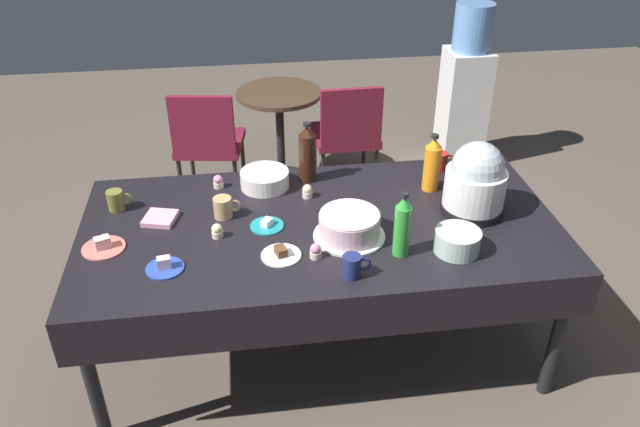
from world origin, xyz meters
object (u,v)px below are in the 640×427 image
at_px(slow_cooker, 476,181).
at_px(soda_bottle_orange_juice, 432,164).
at_px(coffee_mug_tan, 223,207).
at_px(dessert_plate_cobalt, 165,266).
at_px(cupcake_mint, 217,231).
at_px(soda_bottle_cola, 307,154).
at_px(maroon_chair_right, 347,131).
at_px(frosted_layer_cake, 349,226).
at_px(cupcake_berry, 307,191).
at_px(potluck_table, 320,234).
at_px(round_cafe_table, 280,121).
at_px(coffee_mug_navy, 353,266).
at_px(soda_bottle_lime_soda, 402,226).
at_px(maroon_chair_left, 208,139).
at_px(ceramic_snack_bowl, 265,179).
at_px(coffee_mug_red, 440,161).
at_px(glass_salad_bowl, 457,241).
at_px(dessert_plate_teal, 267,225).
at_px(water_cooler, 465,91).
at_px(cupcake_lemon, 356,206).
at_px(coffee_mug_olive, 116,200).
at_px(dessert_plate_white, 281,254).
at_px(cupcake_rose, 218,182).
at_px(cupcake_cocoa, 316,251).
at_px(dessert_plate_coral, 103,246).

bearing_deg(slow_cooker, soda_bottle_orange_juice, 119.57).
bearing_deg(coffee_mug_tan, dessert_plate_cobalt, -123.28).
bearing_deg(cupcake_mint, soda_bottle_cola, 45.42).
distance_m(slow_cooker, maroon_chair_right, 1.62).
distance_m(frosted_layer_cake, cupcake_berry, 0.40).
bearing_deg(slow_cooker, cupcake_berry, 162.44).
bearing_deg(potluck_table, round_cafe_table, 91.63).
bearing_deg(coffee_mug_navy, dessert_plate_cobalt, 168.83).
xyz_separation_m(soda_bottle_lime_soda, maroon_chair_left, (-0.87, 1.82, -0.40)).
bearing_deg(ceramic_snack_bowl, coffee_mug_red, 3.72).
bearing_deg(cupcake_mint, maroon_chair_right, 61.15).
bearing_deg(soda_bottle_lime_soda, round_cafe_table, 99.96).
relative_size(potluck_table, coffee_mug_red, 18.19).
xyz_separation_m(frosted_layer_cake, dessert_plate_cobalt, (-0.80, -0.13, -0.04)).
bearing_deg(cupcake_mint, glass_salad_bowl, -13.60).
relative_size(dessert_plate_teal, round_cafe_table, 0.22).
distance_m(slow_cooker, ceramic_snack_bowl, 1.03).
bearing_deg(maroon_chair_left, cupcake_berry, -67.57).
bearing_deg(dessert_plate_cobalt, water_cooler, 46.60).
bearing_deg(dessert_plate_teal, soda_bottle_cola, 60.45).
bearing_deg(maroon_chair_right, cupcake_lemon, -98.56).
xyz_separation_m(cupcake_berry, soda_bottle_orange_juice, (0.62, -0.00, 0.11)).
bearing_deg(round_cafe_table, dessert_plate_cobalt, -107.51).
xyz_separation_m(glass_salad_bowl, coffee_mug_navy, (-0.48, -0.11, -0.00)).
height_order(dessert_plate_teal, coffee_mug_navy, coffee_mug_navy).
bearing_deg(maroon_chair_left, soda_bottle_lime_soda, -64.40).
bearing_deg(soda_bottle_orange_juice, coffee_mug_olive, 179.57).
distance_m(potluck_table, dessert_plate_white, 0.32).
bearing_deg(cupcake_rose, cupcake_cocoa, -58.38).
bearing_deg(coffee_mug_navy, cupcake_cocoa, 132.15).
distance_m(dessert_plate_white, soda_bottle_orange_juice, 0.93).
distance_m(dessert_plate_white, coffee_mug_tan, 0.43).
relative_size(frosted_layer_cake, coffee_mug_olive, 2.68).
relative_size(glass_salad_bowl, dessert_plate_cobalt, 1.24).
height_order(cupcake_cocoa, coffee_mug_tan, coffee_mug_tan).
distance_m(dessert_plate_coral, coffee_mug_red, 1.74).
bearing_deg(coffee_mug_tan, ceramic_snack_bowl, 51.16).
xyz_separation_m(potluck_table, round_cafe_table, (-0.05, 1.75, -0.19)).
bearing_deg(cupcake_berry, coffee_mug_navy, -80.76).
xyz_separation_m(cupcake_mint, coffee_mug_tan, (0.03, 0.17, 0.02)).
xyz_separation_m(dessert_plate_cobalt, round_cafe_table, (0.64, 2.01, -0.27)).
height_order(cupcake_mint, soda_bottle_orange_juice, soda_bottle_orange_juice).
bearing_deg(frosted_layer_cake, soda_bottle_orange_juice, 37.81).
height_order(cupcake_rose, maroon_chair_right, maroon_chair_right).
bearing_deg(soda_bottle_orange_juice, cupcake_cocoa, -142.10).
bearing_deg(slow_cooker, soda_bottle_lime_soda, -145.51).
bearing_deg(dessert_plate_coral, soda_bottle_orange_juice, 11.49).
height_order(coffee_mug_olive, coffee_mug_navy, same).
bearing_deg(cupcake_lemon, cupcake_mint, -169.30).
bearing_deg(coffee_mug_olive, round_cafe_table, 59.31).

